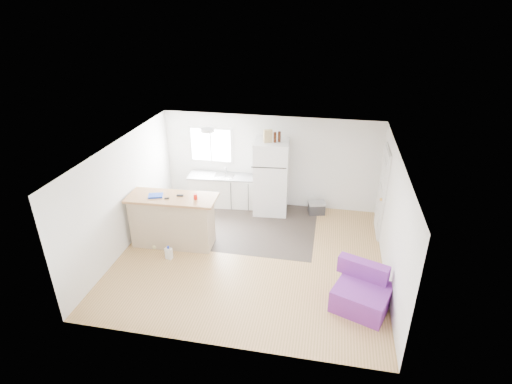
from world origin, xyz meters
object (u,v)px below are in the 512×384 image
at_px(cleaner_jug, 169,253).
at_px(cardboard_box, 268,136).
at_px(kitchen_cabinets, 225,190).
at_px(refrigerator, 271,177).
at_px(cooler, 317,208).
at_px(red_cup, 195,197).
at_px(blue_tray, 156,196).
at_px(bottle_right, 279,137).
at_px(bottle_left, 275,137).
at_px(peninsula, 173,220).
at_px(mop, 156,239).
at_px(purple_seat, 362,293).

bearing_deg(cleaner_jug, cardboard_box, 69.36).
bearing_deg(kitchen_cabinets, refrigerator, -10.33).
bearing_deg(cooler, red_cup, -155.71).
xyz_separation_m(blue_tray, cardboard_box, (2.10, 1.89, 0.85)).
bearing_deg(cleaner_jug, kitchen_cabinets, 92.75).
xyz_separation_m(blue_tray, bottle_right, (2.36, 1.97, 0.82)).
bearing_deg(bottle_right, cooler, 4.33).
distance_m(red_cup, bottle_right, 2.56).
bearing_deg(bottle_left, cardboard_box, -178.23).
bearing_deg(red_cup, peninsula, 178.11).
xyz_separation_m(refrigerator, bottle_left, (0.09, -0.08, 1.07)).
bearing_deg(cardboard_box, blue_tray, -138.07).
bearing_deg(cleaner_jug, mop, 155.73).
height_order(cooler, cardboard_box, cardboard_box).
relative_size(peninsula, refrigerator, 1.02).
distance_m(kitchen_cabinets, cleaner_jug, 2.69).
relative_size(purple_seat, mop, 1.00).
height_order(blue_tray, cardboard_box, cardboard_box).
height_order(kitchen_cabinets, peninsula, peninsula).
relative_size(peninsula, mop, 1.68).
relative_size(kitchen_cabinets, bottle_right, 7.68).
height_order(kitchen_cabinets, bottle_left, bottle_left).
relative_size(refrigerator, mop, 1.64).
xyz_separation_m(refrigerator, purple_seat, (2.15, -3.19, -0.67)).
distance_m(refrigerator, purple_seat, 3.91).
relative_size(purple_seat, blue_tray, 3.84).
height_order(kitchen_cabinets, purple_seat, kitchen_cabinets).
xyz_separation_m(red_cup, bottle_right, (1.48, 1.94, 0.78)).
distance_m(peninsula, cardboard_box, 2.95).
bearing_deg(mop, cooler, 20.84).
relative_size(peninsula, cleaner_jug, 6.34).
relative_size(cleaner_jug, cardboard_box, 1.02).
height_order(cleaner_jug, red_cup, red_cup).
bearing_deg(blue_tray, bottle_left, 39.82).
bearing_deg(bottle_right, bottle_left, -141.77).
bearing_deg(refrigerator, red_cup, -128.64).
xyz_separation_m(purple_seat, blue_tray, (-4.33, 1.22, 0.92)).
relative_size(cleaner_jug, mop, 0.26).
relative_size(cooler, red_cup, 3.99).
xyz_separation_m(refrigerator, red_cup, (-1.30, -1.94, 0.29)).
distance_m(cooler, purple_seat, 3.41).
bearing_deg(red_cup, bottle_left, 53.31).
distance_m(peninsula, cooler, 3.67).
xyz_separation_m(cooler, bottle_left, (-1.09, -0.15, 1.85)).
distance_m(bottle_left, bottle_right, 0.12).
distance_m(purple_seat, cardboard_box, 4.21).
bearing_deg(kitchen_cabinets, peninsula, -112.25).
relative_size(mop, bottle_left, 4.62).
distance_m(kitchen_cabinets, blue_tray, 2.42).
bearing_deg(bottle_left, bottle_right, 38.23).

